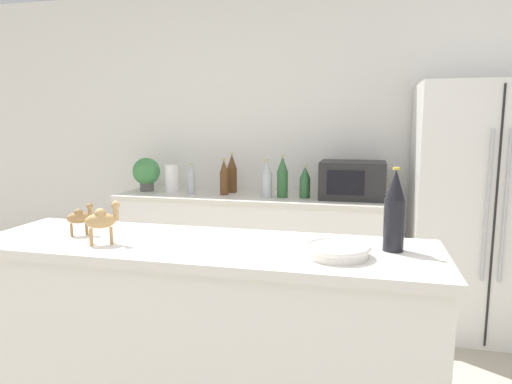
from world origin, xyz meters
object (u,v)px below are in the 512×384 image
at_px(back_bottle_1, 282,177).
at_px(back_bottle_4, 232,174).
at_px(potted_plant, 146,173).
at_px(back_bottle_5, 191,180).
at_px(wine_bottle, 395,211).
at_px(back_bottle_0, 305,182).
at_px(back_bottle_3, 267,179).
at_px(microwave, 352,180).
at_px(camel_figurine, 80,217).
at_px(paper_towel_roll, 172,179).
at_px(fruit_bowl, 337,250).
at_px(camel_figurine_second, 102,220).
at_px(refrigerator, 481,209).
at_px(back_bottle_2, 224,178).

distance_m(back_bottle_1, back_bottle_4, 0.48).
relative_size(potted_plant, back_bottle_5, 1.14).
relative_size(potted_plant, wine_bottle, 0.92).
bearing_deg(back_bottle_0, back_bottle_3, -169.94).
bearing_deg(microwave, potted_plant, -179.28).
relative_size(back_bottle_4, back_bottle_5, 1.32).
bearing_deg(camel_figurine, paper_towel_roll, 102.64).
height_order(back_bottle_5, fruit_bowl, back_bottle_5).
xyz_separation_m(potted_plant, back_bottle_5, (0.42, -0.06, -0.04)).
xyz_separation_m(back_bottle_1, camel_figurine_second, (-0.34, -1.91, 0.05)).
xyz_separation_m(microwave, back_bottle_5, (-1.26, -0.09, -0.02)).
bearing_deg(wine_bottle, microwave, 96.29).
distance_m(potted_plant, camel_figurine, 1.97).
xyz_separation_m(fruit_bowl, camel_figurine, (-1.04, 0.06, 0.05)).
xyz_separation_m(refrigerator, back_bottle_5, (-2.14, 0.01, 0.15)).
xyz_separation_m(refrigerator, camel_figurine, (-1.92, -1.79, 0.21)).
height_order(back_bottle_3, fruit_bowl, back_bottle_3).
relative_size(microwave, back_bottle_3, 1.65).
bearing_deg(wine_bottle, back_bottle_1, 112.55).
distance_m(back_bottle_1, camel_figurine_second, 1.94).
bearing_deg(wine_bottle, potted_plant, 136.38).
height_order(back_bottle_0, wine_bottle, wine_bottle).
bearing_deg(potted_plant, back_bottle_0, -1.73).
xyz_separation_m(refrigerator, back_bottle_3, (-1.52, -0.02, 0.17)).
bearing_deg(back_bottle_3, microwave, 10.00).
bearing_deg(back_bottle_3, camel_figurine, -102.67).
distance_m(back_bottle_5, fruit_bowl, 2.25).
height_order(back_bottle_1, camel_figurine_second, back_bottle_1).
bearing_deg(camel_figurine, back_bottle_5, 97.19).
xyz_separation_m(potted_plant, microwave, (1.69, 0.02, -0.02)).
bearing_deg(camel_figurine_second, fruit_bowl, 2.86).
relative_size(microwave, back_bottle_0, 1.93).
height_order(back_bottle_3, back_bottle_5, back_bottle_3).
xyz_separation_m(microwave, back_bottle_0, (-0.35, -0.06, -0.02)).
bearing_deg(camel_figurine_second, potted_plant, 112.65).
distance_m(microwave, camel_figurine_second, 2.17).
xyz_separation_m(back_bottle_3, back_bottle_4, (-0.33, 0.19, 0.02)).
distance_m(back_bottle_0, back_bottle_2, 0.64).
bearing_deg(back_bottle_5, refrigerator, -0.27).
height_order(back_bottle_2, back_bottle_4, back_bottle_4).
xyz_separation_m(paper_towel_roll, back_bottle_0, (1.10, -0.02, 0.01)).
bearing_deg(back_bottle_2, back_bottle_1, -1.92).
height_order(back_bottle_2, back_bottle_5, back_bottle_2).
xyz_separation_m(paper_towel_roll, back_bottle_5, (0.19, -0.05, 0.00)).
height_order(back_bottle_4, camel_figurine_second, back_bottle_4).
distance_m(paper_towel_roll, camel_figurine_second, 2.04).
bearing_deg(potted_plant, refrigerator, -1.67).
distance_m(fruit_bowl, camel_figurine_second, 0.88).
height_order(refrigerator, fruit_bowl, refrigerator).
distance_m(back_bottle_3, back_bottle_4, 0.38).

